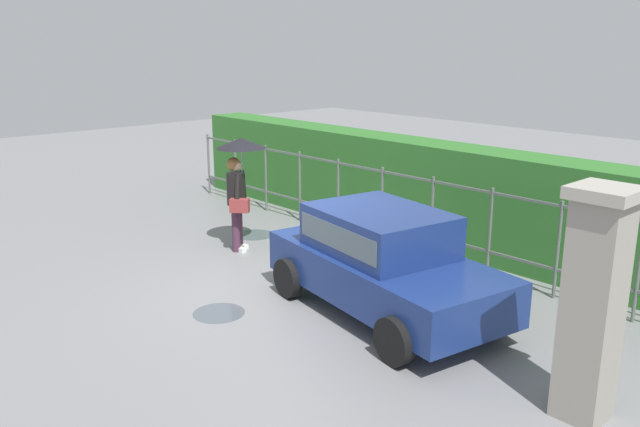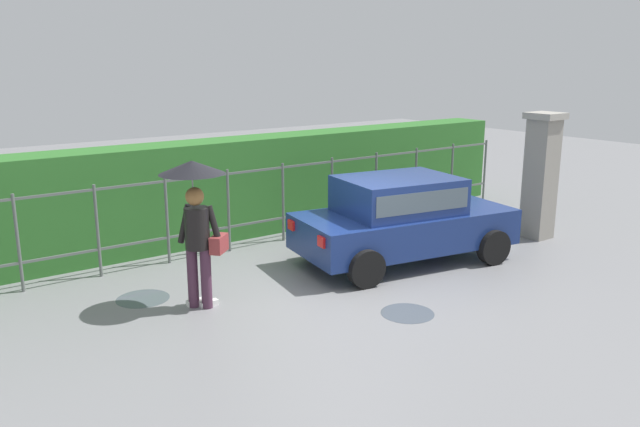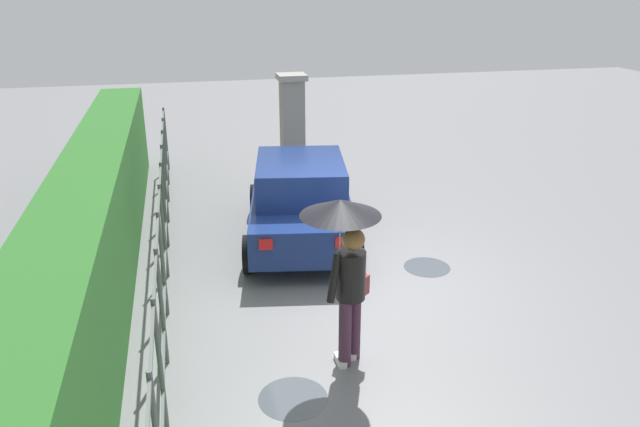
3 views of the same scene
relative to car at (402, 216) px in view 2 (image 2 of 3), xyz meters
name	(u,v)px [view 2 (image 2 of 3)]	position (x,y,z in m)	size (l,w,h in m)	color
ground_plane	(349,289)	(-1.56, -0.52, -0.80)	(40.00, 40.00, 0.00)	slate
car	(402,216)	(0.00, 0.00, 0.00)	(3.93, 2.35, 1.48)	navy
pedestrian	(196,204)	(-3.68, 0.20, 0.67)	(0.90, 0.90, 2.06)	#47283D
gate_pillar	(541,175)	(3.18, -0.46, 0.44)	(0.60, 0.60, 2.42)	gray
fence_section	(257,202)	(-1.50, 2.28, 0.02)	(12.85, 0.05, 1.50)	#59605B
hedge_row	(232,188)	(-1.50, 3.20, 0.15)	(13.80, 0.90, 1.90)	#2D6B28
puddle_near	(407,313)	(-1.51, -1.75, -0.80)	(0.74, 0.74, 0.00)	#4C545B
puddle_far	(143,299)	(-4.24, 0.93, -0.80)	(0.77, 0.77, 0.00)	#4C545B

